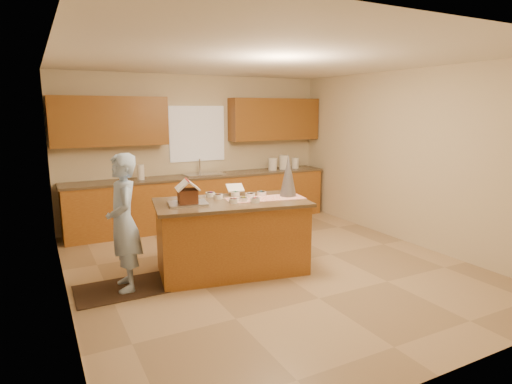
% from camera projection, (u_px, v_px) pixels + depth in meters
% --- Properties ---
extents(floor, '(5.50, 5.50, 0.00)m').
position_uv_depth(floor, '(269.00, 266.00, 5.80)').
color(floor, tan).
rests_on(floor, ground).
extents(ceiling, '(5.50, 5.50, 0.00)m').
position_uv_depth(ceiling, '(271.00, 59.00, 5.29)').
color(ceiling, silver).
rests_on(ceiling, floor).
extents(wall_back, '(5.50, 5.50, 0.00)m').
position_uv_depth(wall_back, '(197.00, 150.00, 7.93)').
color(wall_back, beige).
rests_on(wall_back, floor).
extents(wall_front, '(5.50, 5.50, 0.00)m').
position_uv_depth(wall_front, '(454.00, 211.00, 3.15)').
color(wall_front, beige).
rests_on(wall_front, floor).
extents(wall_left, '(5.50, 5.50, 0.00)m').
position_uv_depth(wall_left, '(59.00, 182.00, 4.40)').
color(wall_left, beige).
rests_on(wall_left, floor).
extents(wall_right, '(5.50, 5.50, 0.00)m').
position_uv_depth(wall_right, '(409.00, 158.00, 6.68)').
color(wall_right, beige).
rests_on(wall_right, floor).
extents(stone_accent, '(0.00, 2.50, 2.50)m').
position_uv_depth(stone_accent, '(68.00, 207.00, 3.74)').
color(stone_accent, gray).
rests_on(stone_accent, wall_left).
extents(window_curtain, '(1.05, 0.03, 1.00)m').
position_uv_depth(window_curtain, '(197.00, 134.00, 7.85)').
color(window_curtain, white).
rests_on(window_curtain, wall_back).
extents(back_counter_base, '(4.80, 0.60, 0.88)m').
position_uv_depth(back_counter_base, '(204.00, 201.00, 7.85)').
color(back_counter_base, '#9E6220').
rests_on(back_counter_base, floor).
extents(back_counter_top, '(4.85, 0.63, 0.04)m').
position_uv_depth(back_counter_top, '(203.00, 176.00, 7.76)').
color(back_counter_top, brown).
rests_on(back_counter_top, back_counter_base).
extents(upper_cabinet_left, '(1.85, 0.35, 0.80)m').
position_uv_depth(upper_cabinet_left, '(110.00, 121.00, 6.97)').
color(upper_cabinet_left, brown).
rests_on(upper_cabinet_left, wall_back).
extents(upper_cabinet_right, '(1.85, 0.35, 0.80)m').
position_uv_depth(upper_cabinet_right, '(274.00, 119.00, 8.38)').
color(upper_cabinet_right, brown).
rests_on(upper_cabinet_right, wall_back).
extents(sink, '(0.70, 0.45, 0.12)m').
position_uv_depth(sink, '(203.00, 177.00, 7.76)').
color(sink, silver).
rests_on(sink, back_counter_top).
extents(faucet, '(0.03, 0.03, 0.28)m').
position_uv_depth(faucet, '(200.00, 166.00, 7.88)').
color(faucet, silver).
rests_on(faucet, back_counter_top).
extents(island_base, '(1.97, 1.23, 0.90)m').
position_uv_depth(island_base, '(232.00, 238.00, 5.56)').
color(island_base, '#9E6220').
rests_on(island_base, floor).
extents(island_top, '(2.07, 1.32, 0.04)m').
position_uv_depth(island_top, '(231.00, 202.00, 5.47)').
color(island_top, brown).
rests_on(island_top, island_base).
extents(table_runner, '(1.07, 0.54, 0.01)m').
position_uv_depth(table_runner, '(265.00, 198.00, 5.60)').
color(table_runner, '#A8220C').
rests_on(table_runner, island_top).
extents(baking_tray, '(0.52, 0.42, 0.03)m').
position_uv_depth(baking_tray, '(188.00, 204.00, 5.25)').
color(baking_tray, silver).
rests_on(baking_tray, island_top).
extents(cookbook, '(0.25, 0.21, 0.10)m').
position_uv_depth(cookbook, '(235.00, 188.00, 5.86)').
color(cookbook, white).
rests_on(cookbook, island_top).
extents(tinsel_tree, '(0.26, 0.26, 0.56)m').
position_uv_depth(tinsel_tree, '(288.00, 176.00, 5.70)').
color(tinsel_tree, '#A4A5AF').
rests_on(tinsel_tree, island_top).
extents(rug, '(1.08, 0.71, 0.01)m').
position_uv_depth(rug, '(123.00, 289.00, 5.05)').
color(rug, black).
rests_on(rug, floor).
extents(boy, '(0.41, 0.60, 1.60)m').
position_uv_depth(boy, '(124.00, 222.00, 4.92)').
color(boy, '#A9C9F0').
rests_on(boy, rug).
extents(canister_a, '(0.17, 0.17, 0.23)m').
position_uv_depth(canister_a, '(273.00, 164.00, 8.39)').
color(canister_a, white).
rests_on(canister_a, back_counter_top).
extents(canister_b, '(0.19, 0.19, 0.28)m').
position_uv_depth(canister_b, '(284.00, 162.00, 8.51)').
color(canister_b, white).
rests_on(canister_b, back_counter_top).
extents(canister_c, '(0.15, 0.15, 0.21)m').
position_uv_depth(canister_c, '(295.00, 163.00, 8.63)').
color(canister_c, white).
rests_on(canister_c, back_counter_top).
extents(paper_towel, '(0.12, 0.12, 0.26)m').
position_uv_depth(paper_towel, '(141.00, 172.00, 7.22)').
color(paper_towel, white).
rests_on(paper_towel, back_counter_top).
extents(gingerbread_house, '(0.33, 0.33, 0.29)m').
position_uv_depth(gingerbread_house, '(188.00, 194.00, 5.22)').
color(gingerbread_house, brown).
rests_on(gingerbread_house, baking_tray).
extents(candy_bowls, '(0.76, 0.72, 0.06)m').
position_uv_depth(candy_bowls, '(238.00, 197.00, 5.59)').
color(candy_bowls, red).
rests_on(candy_bowls, island_top).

